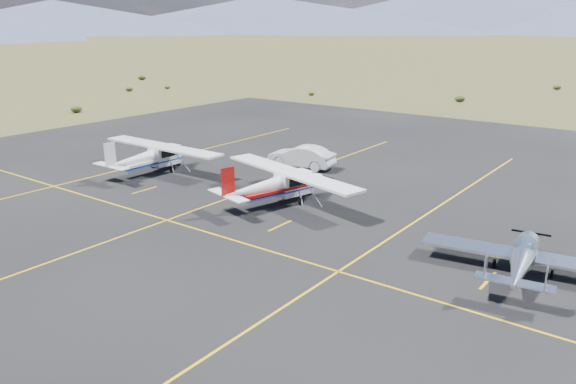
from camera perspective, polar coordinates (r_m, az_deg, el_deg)
ground at (r=28.88m, az=14.85°, el=-4.80°), size 1600.00×1600.00×0.00m
apron at (r=31.89m, az=3.18°, el=-2.15°), size 72.00×72.00×0.02m
aircraft_low_wing at (r=25.80m, az=22.78°, el=-6.08°), size 6.37×8.81×1.90m
aircraft_cessna at (r=33.06m, az=-1.16°, el=0.82°), size 7.22×10.98×2.79m
aircraft_plain at (r=41.14m, az=-13.76°, el=3.56°), size 6.53×10.89×2.77m
sedan at (r=41.56m, az=1.36°, el=3.61°), size 2.54×5.20×1.64m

